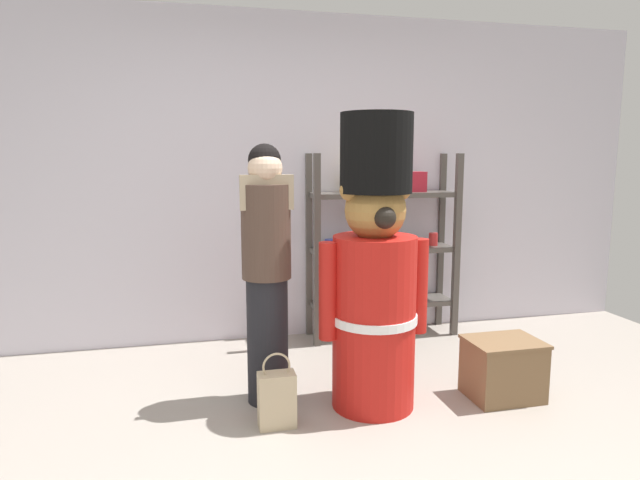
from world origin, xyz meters
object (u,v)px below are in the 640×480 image
Objects in this scene: merchandise_shelf at (382,243)px; teddy_bear_guard at (374,276)px; shopping_bag at (277,399)px; display_crate at (503,369)px; person_shopper at (267,268)px.

merchandise_shelf is 0.87× the size of teddy_bear_guard.
merchandise_shelf is at bearing 68.18° from teddy_bear_guard.
shopping_bag is 0.96× the size of display_crate.
person_shopper is 1.58m from display_crate.
display_crate is (0.31, -1.34, -0.59)m from merchandise_shelf.
shopping_bag is at bearing -90.00° from person_shopper.
shopping_bag is 1.42m from display_crate.
teddy_bear_guard reaches higher than person_shopper.
merchandise_shelf reaches higher than shopping_bag.
merchandise_shelf is 1.88m from shopping_bag.
display_crate is at bearing -76.80° from merchandise_shelf.
teddy_bear_guard is 1.11× the size of person_shopper.
shopping_bag is at bearing -128.51° from merchandise_shelf.
merchandise_shelf is 3.41× the size of display_crate.
merchandise_shelf is at bearing 103.20° from display_crate.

